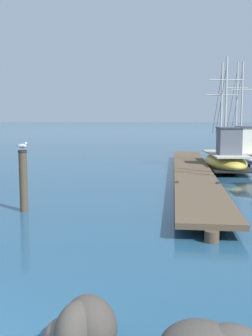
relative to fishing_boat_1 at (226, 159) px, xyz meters
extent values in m
cube|color=brown|center=(-2.17, -2.82, -0.35)|extent=(3.39, 21.10, 0.16)
cylinder|color=#4C3D2D|center=(-2.97, -13.30, -0.57)|extent=(0.36, 0.36, 0.29)
cylinder|color=#4C3D2D|center=(-2.57, -8.06, -0.57)|extent=(0.36, 0.36, 0.29)
cylinder|color=#4C3D2D|center=(-2.17, -2.82, -0.57)|extent=(0.36, 0.36, 0.29)
cylinder|color=#4C3D2D|center=(-1.77, 2.42, -0.57)|extent=(0.36, 0.36, 0.29)
cylinder|color=#4C3D2D|center=(-1.37, 7.66, -0.57)|extent=(0.36, 0.36, 0.29)
cube|color=#333338|center=(-3.29, -6.95, -0.23)|extent=(0.13, 0.21, 0.08)
cube|color=#333338|center=(-1.69, -7.07, -0.23)|extent=(0.13, 0.21, 0.08)
ellipsoid|color=gold|center=(0.00, 0.10, -0.21)|extent=(2.15, 5.40, 1.02)
cube|color=#B2AD9E|center=(0.00, 0.10, 0.26)|extent=(1.89, 4.86, 0.08)
cube|color=black|center=(0.00, 0.10, -0.44)|extent=(2.17, 5.29, 0.08)
cube|color=#565B66|center=(0.01, -0.71, 1.00)|extent=(1.16, 1.22, 1.40)
cube|color=#3D3D42|center=(0.01, -0.71, 1.73)|extent=(1.26, 1.32, 0.06)
cylinder|color=#B2ADA3|center=(0.00, 0.37, 2.95)|extent=(0.11, 0.11, 5.31)
cylinder|color=#B2ADA3|center=(0.00, 0.37, 4.34)|extent=(1.88, 0.08, 0.06)
cylinder|color=#333338|center=(-0.02, 1.80, 3.22)|extent=(0.05, 2.76, 3.93)
cylinder|color=#B2ADA3|center=(-0.02, 1.58, 2.88)|extent=(0.11, 0.11, 5.15)
cylinder|color=#B2ADA3|center=(-0.02, 1.58, 3.57)|extent=(1.88, 0.08, 0.06)
cylinder|color=#333338|center=(-0.03, 2.97, 3.13)|extent=(0.05, 2.68, 3.81)
ellipsoid|color=silver|center=(2.13, 5.33, -0.33)|extent=(1.73, 6.77, 0.78)
cube|color=#B2AD9E|center=(2.13, 5.33, 0.02)|extent=(1.52, 6.09, 0.08)
cube|color=#19234C|center=(2.13, 5.33, -0.50)|extent=(1.75, 6.64, 0.08)
cube|color=silver|center=(2.13, 4.32, 0.84)|extent=(0.90, 2.00, 1.56)
cube|color=#3D3D42|center=(2.13, 4.32, 1.65)|extent=(0.97, 2.16, 0.06)
cylinder|color=#B2ADA3|center=(2.13, 5.67, 3.01)|extent=(0.11, 0.11, 5.90)
cylinder|color=#B2ADA3|center=(2.13, 5.67, 4.13)|extent=(1.53, 0.07, 0.06)
cylinder|color=#333338|center=(2.12, 7.26, 3.31)|extent=(0.04, 3.06, 4.36)
cylinder|color=#B2ADA3|center=(2.12, 7.19, 3.10)|extent=(0.11, 0.11, 6.07)
cylinder|color=#B2ADA3|center=(2.12, 7.19, 4.35)|extent=(1.53, 0.07, 0.06)
cylinder|color=#333338|center=(2.11, 8.83, 3.40)|extent=(0.04, 3.16, 4.49)
cylinder|color=#4C3D2D|center=(-8.50, -10.15, 0.28)|extent=(0.26, 0.26, 1.99)
cylinder|color=#28282D|center=(-8.50, -10.15, 1.24)|extent=(0.30, 0.30, 0.06)
cylinder|color=gold|center=(-8.50, -10.13, 1.31)|extent=(0.01, 0.01, 0.07)
cylinder|color=gold|center=(-8.51, -10.18, 1.31)|extent=(0.01, 0.01, 0.07)
ellipsoid|color=white|center=(-8.50, -10.15, 1.41)|extent=(0.29, 0.15, 0.13)
ellipsoid|color=silver|center=(-8.52, -10.09, 1.42)|extent=(0.24, 0.05, 0.09)
ellipsoid|color=#383838|center=(-8.63, -10.09, 1.42)|extent=(0.07, 0.03, 0.04)
ellipsoid|color=silver|center=(-8.53, -10.20, 1.42)|extent=(0.24, 0.05, 0.09)
ellipsoid|color=#383838|center=(-8.64, -10.19, 1.42)|extent=(0.07, 0.03, 0.04)
cone|color=white|center=(-8.65, -10.14, 1.41)|extent=(0.09, 0.08, 0.07)
sphere|color=white|center=(-8.39, -10.16, 1.50)|extent=(0.08, 0.08, 0.08)
cone|color=gold|center=(-8.34, -10.17, 1.49)|extent=(0.05, 0.03, 0.02)
ellipsoid|color=#413C37|center=(-5.51, -18.38, -0.34)|extent=(0.66, 0.95, 0.76)
ellipsoid|color=#3E3934|center=(-5.36, -18.22, -0.33)|extent=(1.00, 1.12, 0.77)
camera|label=1|loc=(-4.70, -23.29, 2.36)|focal=44.57mm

